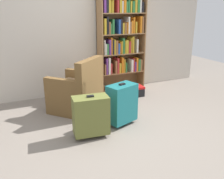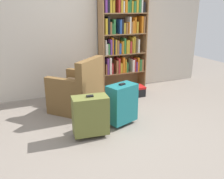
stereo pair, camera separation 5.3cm
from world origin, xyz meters
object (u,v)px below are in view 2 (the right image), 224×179
storage_box (132,91)px  suitcase_teal (122,103)px  mug (114,107)px  suitcase_olive (90,115)px  bookshelf (122,39)px  armchair (78,92)px

storage_box → suitcase_teal: bearing=-124.7°
mug → storage_box: size_ratio=0.26×
mug → suitcase_olive: size_ratio=0.20×
bookshelf → suitcase_olive: 2.15m
mug → suitcase_teal: (-0.11, -0.56, 0.28)m
storage_box → suitcase_teal: size_ratio=0.73×
storage_box → mug: bearing=-143.0°
mug → suitcase_olive: suitcase_olive is taller
suitcase_olive → storage_box: bearing=43.7°
storage_box → suitcase_teal: (-0.70, -1.01, 0.23)m
armchair → suitcase_teal: armchair is taller
mug → suitcase_olive: bearing=-131.2°
armchair → mug: size_ratio=8.24×
armchair → suitcase_olive: 0.94m
suitcase_teal → suitcase_olive: size_ratio=1.08×
bookshelf → armchair: (-1.12, -0.68, -0.74)m
mug → armchair: bearing=160.4°
mug → storage_box: (0.59, 0.45, 0.06)m
armchair → suitcase_teal: size_ratio=1.56×
suitcase_teal → armchair: bearing=121.0°
bookshelf → suitcase_olive: (-1.20, -1.61, -0.75)m
armchair → mug: 0.65m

